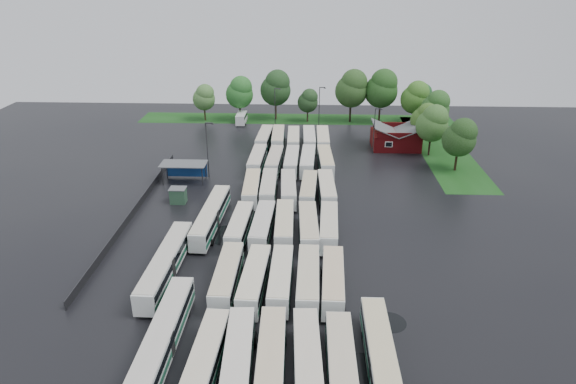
{
  "coord_description": "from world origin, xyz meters",
  "views": [
    {
      "loc": [
        5.03,
        -63.96,
        35.8
      ],
      "look_at": [
        2.0,
        12.0,
        2.5
      ],
      "focal_mm": 32.0,
      "sensor_mm": 36.0,
      "label": 1
    }
  ],
  "objects_px": {
    "brick_building": "(395,139)",
    "minibus": "(241,118)",
    "artic_bus_west_a": "(163,338)",
    "artic_bus_east": "(382,365)"
  },
  "relations": [
    {
      "from": "artic_bus_west_a",
      "to": "minibus",
      "type": "relative_size",
      "value": 2.97
    },
    {
      "from": "brick_building",
      "to": "artic_bus_west_a",
      "type": "height_order",
      "value": "brick_building"
    },
    {
      "from": "brick_building",
      "to": "artic_bus_east",
      "type": "height_order",
      "value": "brick_building"
    },
    {
      "from": "brick_building",
      "to": "artic_bus_east",
      "type": "relative_size",
      "value": 0.57
    },
    {
      "from": "brick_building",
      "to": "artic_bus_west_a",
      "type": "bearing_deg",
      "value": -116.62
    },
    {
      "from": "brick_building",
      "to": "artic_bus_west_a",
      "type": "xyz_separation_m",
      "value": [
        -33.14,
        -66.14,
        -0.03
      ]
    },
    {
      "from": "brick_building",
      "to": "minibus",
      "type": "bearing_deg",
      "value": 154.14
    },
    {
      "from": "artic_bus_west_a",
      "to": "brick_building",
      "type": "bearing_deg",
      "value": 63.87
    },
    {
      "from": "brick_building",
      "to": "minibus",
      "type": "relative_size",
      "value": 1.67
    },
    {
      "from": "brick_building",
      "to": "minibus",
      "type": "distance_m",
      "value": 39.5
    }
  ]
}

